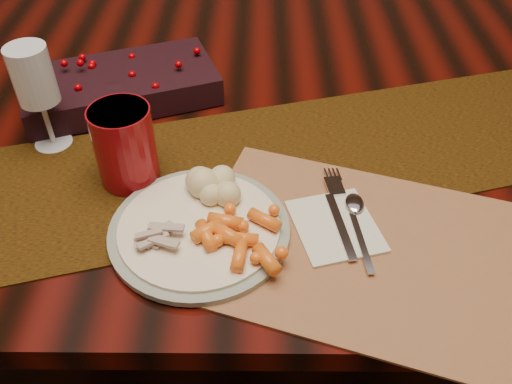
{
  "coord_description": "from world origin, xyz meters",
  "views": [
    {
      "loc": [
        0.04,
        -0.84,
        1.32
      ],
      "look_at": [
        0.04,
        -0.27,
        0.8
      ],
      "focal_mm": 38.0,
      "sensor_mm": 36.0,
      "label": 1
    }
  ],
  "objects_px": {
    "baby_carrots": "(241,238)",
    "wine_glass": "(40,99)",
    "napkin": "(335,226)",
    "placemat_main": "(356,247)",
    "turkey_shreds": "(156,237)",
    "dining_table": "(241,246)",
    "centerpiece": "(120,81)",
    "dinner_plate": "(199,229)",
    "mashed_potatoes": "(214,179)",
    "red_cup": "(125,145)"
  },
  "relations": [
    {
      "from": "dining_table",
      "to": "placemat_main",
      "type": "distance_m",
      "value": 0.53
    },
    {
      "from": "mashed_potatoes",
      "to": "turkey_shreds",
      "type": "xyz_separation_m",
      "value": [
        -0.07,
        -0.1,
        -0.02
      ]
    },
    {
      "from": "baby_carrots",
      "to": "wine_glass",
      "type": "xyz_separation_m",
      "value": [
        -0.33,
        0.24,
        0.06
      ]
    },
    {
      "from": "dining_table",
      "to": "wine_glass",
      "type": "xyz_separation_m",
      "value": [
        -0.31,
        -0.1,
        0.47
      ]
    },
    {
      "from": "centerpiece",
      "to": "wine_glass",
      "type": "xyz_separation_m",
      "value": [
        -0.09,
        -0.14,
        0.05
      ]
    },
    {
      "from": "placemat_main",
      "to": "dinner_plate",
      "type": "xyz_separation_m",
      "value": [
        -0.22,
        0.02,
        0.01
      ]
    },
    {
      "from": "placemat_main",
      "to": "centerpiece",
      "type": "bearing_deg",
      "value": 154.64
    },
    {
      "from": "mashed_potatoes",
      "to": "red_cup",
      "type": "height_order",
      "value": "red_cup"
    },
    {
      "from": "placemat_main",
      "to": "baby_carrots",
      "type": "bearing_deg",
      "value": -158.7
    },
    {
      "from": "baby_carrots",
      "to": "placemat_main",
      "type": "bearing_deg",
      "value": 3.18
    },
    {
      "from": "turkey_shreds",
      "to": "centerpiece",
      "type": "bearing_deg",
      "value": 107.62
    },
    {
      "from": "dining_table",
      "to": "wine_glass",
      "type": "bearing_deg",
      "value": -162.14
    },
    {
      "from": "dinner_plate",
      "to": "napkin",
      "type": "distance_m",
      "value": 0.2
    },
    {
      "from": "baby_carrots",
      "to": "mashed_potatoes",
      "type": "height_order",
      "value": "mashed_potatoes"
    },
    {
      "from": "red_cup",
      "to": "dinner_plate",
      "type": "bearing_deg",
      "value": -45.12
    },
    {
      "from": "turkey_shreds",
      "to": "placemat_main",
      "type": "bearing_deg",
      "value": 1.2
    },
    {
      "from": "centerpiece",
      "to": "napkin",
      "type": "xyz_separation_m",
      "value": [
        0.37,
        -0.34,
        -0.03
      ]
    },
    {
      "from": "dinner_plate",
      "to": "mashed_potatoes",
      "type": "height_order",
      "value": "mashed_potatoes"
    },
    {
      "from": "centerpiece",
      "to": "napkin",
      "type": "relative_size",
      "value": 2.66
    },
    {
      "from": "napkin",
      "to": "red_cup",
      "type": "relative_size",
      "value": 1.04
    },
    {
      "from": "mashed_potatoes",
      "to": "red_cup",
      "type": "bearing_deg",
      "value": 160.96
    },
    {
      "from": "baby_carrots",
      "to": "wine_glass",
      "type": "height_order",
      "value": "wine_glass"
    },
    {
      "from": "dining_table",
      "to": "centerpiece",
      "type": "xyz_separation_m",
      "value": [
        -0.22,
        0.04,
        0.41
      ]
    },
    {
      "from": "dinner_plate",
      "to": "turkey_shreds",
      "type": "bearing_deg",
      "value": -150.7
    },
    {
      "from": "dinner_plate",
      "to": "baby_carrots",
      "type": "xyz_separation_m",
      "value": [
        0.06,
        -0.03,
        0.02
      ]
    },
    {
      "from": "napkin",
      "to": "wine_glass",
      "type": "distance_m",
      "value": 0.51
    },
    {
      "from": "centerpiece",
      "to": "red_cup",
      "type": "bearing_deg",
      "value": -76.13
    },
    {
      "from": "dining_table",
      "to": "red_cup",
      "type": "xyz_separation_m",
      "value": [
        -0.16,
        -0.19,
        0.44
      ]
    },
    {
      "from": "centerpiece",
      "to": "dinner_plate",
      "type": "bearing_deg",
      "value": -63.37
    },
    {
      "from": "centerpiece",
      "to": "baby_carrots",
      "type": "xyz_separation_m",
      "value": [
        0.24,
        -0.38,
        -0.01
      ]
    },
    {
      "from": "baby_carrots",
      "to": "napkin",
      "type": "bearing_deg",
      "value": 18.79
    },
    {
      "from": "centerpiece",
      "to": "turkey_shreds",
      "type": "xyz_separation_m",
      "value": [
        0.12,
        -0.38,
        -0.01
      ]
    },
    {
      "from": "dining_table",
      "to": "dinner_plate",
      "type": "xyz_separation_m",
      "value": [
        -0.04,
        -0.31,
        0.39
      ]
    },
    {
      "from": "placemat_main",
      "to": "turkey_shreds",
      "type": "relative_size",
      "value": 6.19
    },
    {
      "from": "placemat_main",
      "to": "baby_carrots",
      "type": "height_order",
      "value": "baby_carrots"
    },
    {
      "from": "centerpiece",
      "to": "napkin",
      "type": "bearing_deg",
      "value": -42.44
    },
    {
      "from": "napkin",
      "to": "dinner_plate",
      "type": "bearing_deg",
      "value": 168.41
    },
    {
      "from": "centerpiece",
      "to": "wine_glass",
      "type": "relative_size",
      "value": 1.93
    },
    {
      "from": "dinner_plate",
      "to": "turkey_shreds",
      "type": "xyz_separation_m",
      "value": [
        -0.05,
        -0.03,
        0.02
      ]
    },
    {
      "from": "napkin",
      "to": "dining_table",
      "type": "bearing_deg",
      "value": 101.76
    },
    {
      "from": "dining_table",
      "to": "placemat_main",
      "type": "bearing_deg",
      "value": -62.17
    },
    {
      "from": "dining_table",
      "to": "wine_glass",
      "type": "distance_m",
      "value": 0.57
    },
    {
      "from": "red_cup",
      "to": "wine_glass",
      "type": "xyz_separation_m",
      "value": [
        -0.15,
        0.09,
        0.02
      ]
    },
    {
      "from": "baby_carrots",
      "to": "wine_glass",
      "type": "bearing_deg",
      "value": 143.41
    },
    {
      "from": "turkey_shreds",
      "to": "red_cup",
      "type": "height_order",
      "value": "red_cup"
    },
    {
      "from": "turkey_shreds",
      "to": "dinner_plate",
      "type": "bearing_deg",
      "value": 29.3
    },
    {
      "from": "turkey_shreds",
      "to": "wine_glass",
      "type": "height_order",
      "value": "wine_glass"
    },
    {
      "from": "napkin",
      "to": "red_cup",
      "type": "bearing_deg",
      "value": 145.99
    },
    {
      "from": "wine_glass",
      "to": "mashed_potatoes",
      "type": "bearing_deg",
      "value": -25.68
    },
    {
      "from": "dinner_plate",
      "to": "turkey_shreds",
      "type": "distance_m",
      "value": 0.06
    }
  ]
}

